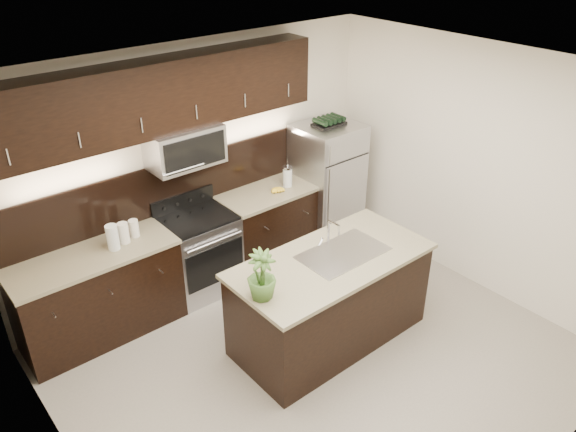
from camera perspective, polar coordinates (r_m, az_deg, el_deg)
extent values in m
plane|color=gray|center=(5.61, 3.14, -14.21)|extent=(4.50, 4.50, 0.00)
cube|color=silver|center=(6.22, -9.11, 5.06)|extent=(4.50, 0.02, 2.70)
cube|color=silver|center=(3.89, 24.70, -13.98)|extent=(4.50, 0.02, 2.70)
cube|color=silver|center=(3.90, -22.18, -13.22)|extent=(0.02, 4.00, 2.70)
cube|color=silver|center=(6.38, 18.58, 4.50)|extent=(0.02, 4.00, 2.70)
cube|color=white|center=(4.25, 4.13, 13.43)|extent=(4.50, 4.00, 0.02)
cube|color=black|center=(4.34, -26.11, -4.57)|extent=(0.01, 0.32, 0.46)
cube|color=white|center=(4.34, -26.08, -4.56)|extent=(0.00, 0.24, 0.36)
cube|color=black|center=(5.91, -18.62, -7.70)|extent=(1.57, 0.62, 0.90)
cube|color=black|center=(6.75, -2.02, -1.14)|extent=(1.16, 0.62, 0.90)
cube|color=#B2B2B7|center=(6.30, -8.93, -3.93)|extent=(0.76, 0.62, 0.90)
cube|color=black|center=(6.06, -9.26, -0.23)|extent=(0.76, 0.60, 0.03)
cube|color=tan|center=(5.66, -19.36, -3.86)|extent=(1.59, 0.65, 0.04)
cube|color=tan|center=(6.53, -2.09, 2.43)|extent=(1.18, 0.65, 0.04)
cube|color=black|center=(6.07, -12.59, 2.73)|extent=(3.49, 0.02, 0.56)
cube|color=#B2B2B7|center=(5.81, -10.44, 6.95)|extent=(0.76, 0.40, 0.40)
cube|color=black|center=(5.57, -12.98, 11.74)|extent=(3.49, 0.33, 0.70)
cube|color=black|center=(5.56, 4.27, -8.57)|extent=(1.90, 0.90, 0.90)
cube|color=tan|center=(5.29, 4.45, -4.53)|extent=(1.96, 0.96, 0.04)
cube|color=silver|center=(5.37, 5.62, -3.72)|extent=(0.84, 0.50, 0.01)
cylinder|color=silver|center=(5.43, 4.12, -1.80)|extent=(0.03, 0.03, 0.24)
cylinder|color=silver|center=(5.32, 4.69, -0.70)|extent=(0.02, 0.14, 0.02)
cylinder|color=silver|center=(5.30, 5.20, -1.46)|extent=(0.02, 0.02, 0.10)
cube|color=#B2B2B7|center=(7.07, 3.95, 3.27)|extent=(0.75, 0.67, 1.55)
cube|color=black|center=(6.77, 4.18, 9.31)|extent=(0.38, 0.24, 0.03)
cylinder|color=black|center=(6.66, 3.27, 9.43)|extent=(0.06, 0.22, 0.06)
cylinder|color=black|center=(6.71, 3.73, 9.56)|extent=(0.06, 0.22, 0.06)
cylinder|color=black|center=(6.75, 4.19, 9.69)|extent=(0.06, 0.22, 0.06)
cylinder|color=black|center=(6.80, 4.65, 9.81)|extent=(0.06, 0.22, 0.06)
cylinder|color=black|center=(6.85, 5.09, 9.93)|extent=(0.06, 0.22, 0.06)
imported|color=#3A5D25|center=(4.66, -2.72, -6.04)|extent=(0.26, 0.26, 0.44)
cylinder|color=silver|center=(5.60, -17.39, -2.08)|extent=(0.12, 0.12, 0.25)
cylinder|color=silver|center=(5.69, -16.37, -1.66)|extent=(0.11, 0.11, 0.21)
cylinder|color=silver|center=(5.77, -15.38, -1.21)|extent=(0.10, 0.10, 0.18)
cylinder|color=silver|center=(6.58, -0.05, 3.93)|extent=(0.11, 0.11, 0.22)
cylinder|color=silver|center=(6.53, -0.05, 4.88)|extent=(0.11, 0.11, 0.02)
cylinder|color=silver|center=(6.51, -0.05, 5.32)|extent=(0.01, 0.01, 0.09)
ellipsoid|color=yellow|center=(6.46, -1.48, 2.62)|extent=(0.20, 0.17, 0.05)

